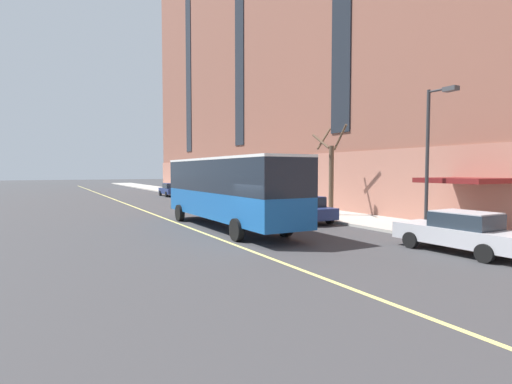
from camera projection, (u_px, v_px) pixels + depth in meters
ground_plane at (265, 243)px, 16.81m from camera, size 260.00×260.00×0.00m
sidewalk at (370, 221)px, 23.72m from camera, size 4.44×160.00×0.15m
city_bus at (228, 188)px, 21.02m from camera, size 2.82×12.24×3.73m
parked_car_black_0 at (200, 194)px, 38.92m from camera, size 2.13×4.30×1.56m
parked_car_silver_1 at (460, 232)px, 14.85m from camera, size 1.99×4.79×1.56m
parked_car_navy_3 at (304, 209)px, 23.67m from camera, size 2.00×4.45×1.56m
parked_car_navy_5 at (170, 190)px, 47.52m from camera, size 2.01×4.74×1.56m
parked_car_red_6 at (232, 198)px, 32.61m from camera, size 1.94×4.75×1.56m
street_tree_mid_block at (331, 172)px, 26.22m from camera, size 1.79×1.80×5.93m
street_lamp at (432, 145)px, 17.98m from camera, size 0.36×1.48×6.57m
lane_centerline at (210, 235)px, 18.83m from camera, size 0.16×140.00×0.01m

